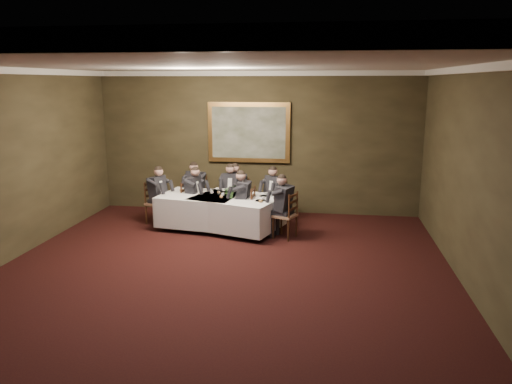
% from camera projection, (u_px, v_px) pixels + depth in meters
% --- Properties ---
extents(ground, '(10.00, 10.00, 0.00)m').
position_uv_depth(ground, '(212.00, 289.00, 7.96)').
color(ground, black).
rests_on(ground, ground).
extents(ceiling, '(8.00, 10.00, 0.10)m').
position_uv_depth(ceiling, '(208.00, 64.00, 7.21)').
color(ceiling, silver).
rests_on(ceiling, back_wall).
extents(back_wall, '(8.00, 0.10, 3.50)m').
position_uv_depth(back_wall, '(257.00, 143.00, 12.41)').
color(back_wall, '#2E2717').
rests_on(back_wall, ground).
extents(right_wall, '(0.10, 10.00, 3.50)m').
position_uv_depth(right_wall, '(487.00, 190.00, 7.02)').
color(right_wall, '#2E2717').
rests_on(right_wall, ground).
extents(crown_molding, '(8.00, 10.00, 0.12)m').
position_uv_depth(crown_molding, '(208.00, 68.00, 7.22)').
color(crown_molding, white).
rests_on(crown_molding, back_wall).
extents(table_main, '(2.19, 1.91, 0.67)m').
position_uv_depth(table_main, '(237.00, 211.00, 11.02)').
color(table_main, black).
rests_on(table_main, ground).
extents(table_second, '(1.88, 1.53, 0.67)m').
position_uv_depth(table_second, '(200.00, 208.00, 11.28)').
color(table_second, black).
rests_on(table_second, ground).
extents(chair_main_backleft, '(0.60, 0.59, 1.00)m').
position_uv_depth(chair_main_backleft, '(238.00, 206.00, 12.10)').
color(chair_main_backleft, '#966A4C').
rests_on(chair_main_backleft, ground).
extents(diner_main_backleft, '(0.60, 0.62, 1.35)m').
position_uv_depth(diner_main_backleft, '(237.00, 197.00, 12.04)').
color(diner_main_backleft, black).
rests_on(diner_main_backleft, chair_main_backleft).
extents(chair_main_backright, '(0.60, 0.59, 1.00)m').
position_uv_depth(chair_main_backright, '(275.00, 211.00, 11.66)').
color(chair_main_backright, '#966A4C').
rests_on(chair_main_backright, ground).
extents(diner_main_backright, '(0.60, 0.62, 1.35)m').
position_uv_depth(diner_main_backright, '(275.00, 202.00, 11.61)').
color(diner_main_backright, black).
rests_on(diner_main_backright, chair_main_backright).
extents(chair_main_endleft, '(0.51, 0.53, 1.00)m').
position_uv_depth(chair_main_endleft, '(193.00, 212.00, 11.57)').
color(chair_main_endleft, '#966A4C').
rests_on(chair_main_endleft, ground).
extents(diner_main_endleft, '(0.56, 0.50, 1.35)m').
position_uv_depth(diner_main_endleft, '(193.00, 203.00, 11.51)').
color(diner_main_endleft, black).
rests_on(diner_main_endleft, chair_main_endleft).
extents(chair_main_endright, '(0.55, 0.57, 1.00)m').
position_uv_depth(chair_main_endright, '(285.00, 225.00, 10.54)').
color(chair_main_endright, '#966A4C').
rests_on(chair_main_endright, ground).
extents(diner_main_endright, '(0.59, 0.55, 1.35)m').
position_uv_depth(diner_main_endright, '(285.00, 214.00, 10.50)').
color(diner_main_endright, black).
rests_on(diner_main_endright, chair_main_endright).
extents(chair_sec_backleft, '(0.53, 0.52, 1.00)m').
position_uv_depth(chair_sec_backleft, '(197.00, 205.00, 12.27)').
color(chair_sec_backleft, '#966A4C').
rests_on(chair_sec_backleft, ground).
extents(diner_sec_backleft, '(0.51, 0.57, 1.35)m').
position_uv_depth(diner_sec_backleft, '(196.00, 196.00, 12.21)').
color(diner_sec_backleft, black).
rests_on(diner_sec_backleft, chair_sec_backleft).
extents(chair_sec_backright, '(0.46, 0.44, 1.00)m').
position_uv_depth(chair_sec_backright, '(232.00, 207.00, 12.01)').
color(chair_sec_backright, '#966A4C').
rests_on(chair_sec_backright, ground).
extents(diner_sec_backright, '(0.44, 0.50, 1.35)m').
position_uv_depth(diner_sec_backright, '(231.00, 198.00, 11.95)').
color(diner_sec_backright, black).
rests_on(diner_sec_backright, chair_sec_backright).
extents(chair_sec_endright, '(0.44, 0.46, 1.00)m').
position_uv_depth(chair_sec_endright, '(245.00, 219.00, 11.02)').
color(chair_sec_endright, '#966A4C').
rests_on(chair_sec_endright, ground).
extents(diner_sec_endright, '(0.50, 0.43, 1.35)m').
position_uv_depth(diner_sec_endright, '(245.00, 209.00, 10.97)').
color(diner_sec_endright, black).
rests_on(diner_sec_endright, chair_sec_endright).
extents(chair_sec_endleft, '(0.54, 0.55, 1.00)m').
position_uv_depth(chair_sec_endleft, '(157.00, 212.00, 11.62)').
color(chair_sec_endleft, '#966A4C').
rests_on(chair_sec_endleft, ground).
extents(diner_sec_endleft, '(0.58, 0.53, 1.35)m').
position_uv_depth(diner_sec_endleft, '(157.00, 202.00, 11.57)').
color(diner_sec_endleft, black).
rests_on(diner_sec_endleft, chair_sec_endleft).
extents(centerpiece, '(0.35, 0.33, 0.31)m').
position_uv_depth(centerpiece, '(230.00, 191.00, 10.84)').
color(centerpiece, '#2D5926').
rests_on(centerpiece, table_main).
extents(candlestick, '(0.07, 0.07, 0.47)m').
position_uv_depth(candlestick, '(243.00, 190.00, 10.85)').
color(candlestick, '#B58F37').
rests_on(candlestick, table_main).
extents(place_setting_table_main, '(0.33, 0.31, 0.14)m').
position_uv_depth(place_setting_table_main, '(228.00, 190.00, 11.52)').
color(place_setting_table_main, white).
rests_on(place_setting_table_main, table_main).
extents(place_setting_table_second, '(0.33, 0.31, 0.14)m').
position_uv_depth(place_setting_table_second, '(190.00, 188.00, 11.69)').
color(place_setting_table_second, white).
rests_on(place_setting_table_second, table_second).
extents(painting, '(2.05, 0.09, 1.48)m').
position_uv_depth(painting, '(249.00, 133.00, 12.32)').
color(painting, tan).
rests_on(painting, back_wall).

